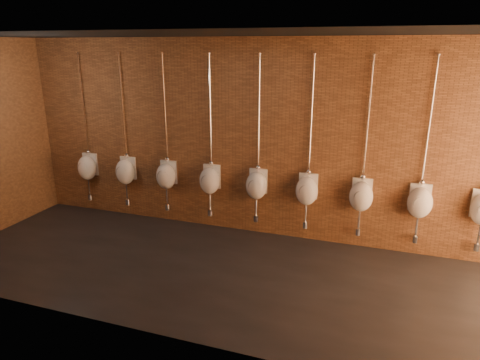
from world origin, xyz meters
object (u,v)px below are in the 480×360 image
object	(u,v)px
urinal_7	(420,201)
urinal_1	(125,171)
urinal_3	(210,180)
urinal_5	(307,190)
urinal_2	(166,175)
urinal_0	(87,167)
urinal_6	(361,195)
urinal_4	(257,184)

from	to	relation	value
urinal_7	urinal_1	bearing A→B (deg)	180.00
urinal_3	urinal_5	world-z (taller)	same
urinal_2	urinal_5	size ratio (longest dim) A/B	1.00
urinal_0	urinal_5	world-z (taller)	same
urinal_0	urinal_1	distance (m)	0.83
urinal_0	urinal_6	distance (m)	4.97
urinal_0	urinal_4	xyz separation A→B (m)	(3.32, 0.00, 0.00)
urinal_1	urinal_3	distance (m)	1.66
urinal_0	urinal_1	size ratio (longest dim) A/B	1.00
urinal_0	urinal_4	distance (m)	3.32
urinal_4	urinal_7	bearing A→B (deg)	0.00
urinal_1	urinal_4	xyz separation A→B (m)	(2.49, 0.00, 0.00)
urinal_2	urinal_4	distance (m)	1.66
urinal_2	urinal_6	bearing A→B (deg)	0.00
urinal_1	urinal_6	size ratio (longest dim) A/B	1.00
urinal_2	urinal_5	bearing A→B (deg)	0.00
urinal_0	urinal_3	world-z (taller)	same
urinal_0	urinal_4	world-z (taller)	same
urinal_1	urinal_6	bearing A→B (deg)	0.00
urinal_0	urinal_2	bearing A→B (deg)	0.00
urinal_5	urinal_7	xyz separation A→B (m)	(1.66, 0.00, 0.00)
urinal_4	urinal_5	bearing A→B (deg)	0.00
urinal_1	urinal_2	world-z (taller)	same
urinal_3	urinal_0	bearing A→B (deg)	180.00
urinal_0	urinal_3	size ratio (longest dim) A/B	1.00
urinal_3	urinal_6	distance (m)	2.49
urinal_4	urinal_7	size ratio (longest dim) A/B	1.00
urinal_6	urinal_7	world-z (taller)	same
urinal_2	urinal_3	world-z (taller)	same
urinal_0	urinal_2	size ratio (longest dim) A/B	1.00
urinal_5	urinal_7	distance (m)	1.66
urinal_3	urinal_7	bearing A→B (deg)	0.00
urinal_5	urinal_2	bearing A→B (deg)	180.00
urinal_2	urinal_5	world-z (taller)	same
urinal_1	urinal_5	size ratio (longest dim) A/B	1.00
urinal_5	urinal_7	size ratio (longest dim) A/B	1.00
urinal_3	urinal_5	distance (m)	1.66
urinal_2	urinal_7	xyz separation A→B (m)	(4.14, 0.00, 0.00)
urinal_3	urinal_2	bearing A→B (deg)	180.00
urinal_6	urinal_7	xyz separation A→B (m)	(0.83, 0.00, 0.00)
urinal_6	urinal_7	distance (m)	0.83
urinal_3	urinal_7	xyz separation A→B (m)	(3.32, 0.00, 0.00)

